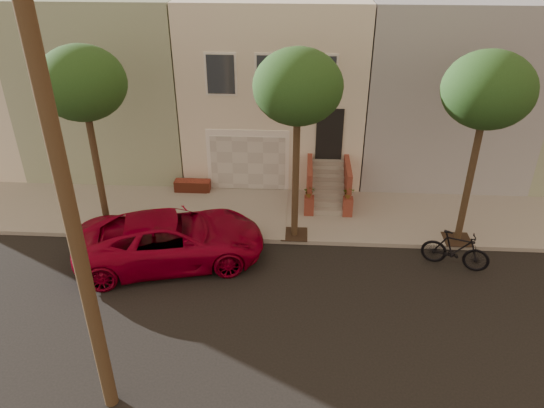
{
  "coord_description": "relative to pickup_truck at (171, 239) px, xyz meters",
  "views": [
    {
      "loc": [
        1.12,
        -10.96,
        9.62
      ],
      "look_at": [
        0.29,
        3.0,
        1.82
      ],
      "focal_mm": 33.84,
      "sensor_mm": 36.0,
      "label": 1
    }
  ],
  "objects": [
    {
      "name": "house_row",
      "position": [
        2.86,
        8.82,
        2.83
      ],
      "size": [
        33.1,
        11.7,
        7.0
      ],
      "color": "silver",
      "rests_on": "sidewalk"
    },
    {
      "name": "tree_left",
      "position": [
        -2.64,
        1.53,
        4.45
      ],
      "size": [
        2.7,
        2.57,
        6.3
      ],
      "color": "#2D2116",
      "rests_on": "sidewalk"
    },
    {
      "name": "ground",
      "position": [
        2.86,
        -2.37,
        -0.81
      ],
      "size": [
        90.0,
        90.0,
        0.0
      ],
      "primitive_type": "plane",
      "color": "black",
      "rests_on": "ground"
    },
    {
      "name": "motorcycle",
      "position": [
        8.9,
        0.19,
        -0.19
      ],
      "size": [
        2.14,
        1.24,
        1.24
      ],
      "primitive_type": "imported",
      "rotation": [
        0.0,
        0.0,
        1.23
      ],
      "color": "black",
      "rests_on": "ground"
    },
    {
      "name": "tree_mid",
      "position": [
        3.86,
        1.53,
        4.45
      ],
      "size": [
        2.7,
        2.57,
        6.3
      ],
      "color": "#2D2116",
      "rests_on": "sidewalk"
    },
    {
      "name": "sidewalk",
      "position": [
        2.86,
        2.98,
        -0.74
      ],
      "size": [
        40.0,
        3.7,
        0.15
      ],
      "primitive_type": "cube",
      "color": "gray",
      "rests_on": "ground"
    },
    {
      "name": "tree_right",
      "position": [
        9.36,
        1.53,
        4.45
      ],
      "size": [
        2.7,
        2.57,
        6.3
      ],
      "color": "#2D2116",
      "rests_on": "sidewalk"
    },
    {
      "name": "pickup_truck",
      "position": [
        0.0,
        0.0,
        0.0
      ],
      "size": [
        6.31,
        4.0,
        1.62
      ],
      "primitive_type": "imported",
      "rotation": [
        0.0,
        0.0,
        1.81
      ],
      "color": "maroon",
      "rests_on": "ground"
    }
  ]
}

